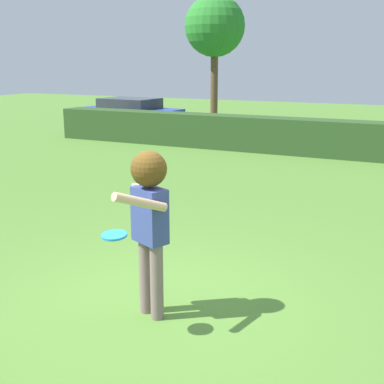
% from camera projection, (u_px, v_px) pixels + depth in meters
% --- Properties ---
extents(ground_plane, '(60.00, 60.00, 0.00)m').
position_uv_depth(ground_plane, '(159.00, 303.00, 5.85)').
color(ground_plane, '#4F7C2F').
extents(person, '(0.53, 0.84, 1.81)m').
position_uv_depth(person, '(149.00, 211.00, 5.29)').
color(person, slate).
rests_on(person, ground).
extents(frisbee, '(0.25, 0.25, 0.04)m').
position_uv_depth(frisbee, '(114.00, 235.00, 4.89)').
color(frisbee, '#268CE5').
extents(hedge_row, '(18.99, 0.90, 1.05)m').
position_uv_depth(hedge_row, '(336.00, 139.00, 14.71)').
color(hedge_row, '#2A4820').
rests_on(hedge_row, ground).
extents(parked_car_blue, '(4.31, 2.06, 1.25)m').
position_uv_depth(parked_car_blue, '(130.00, 112.00, 20.71)').
color(parked_car_blue, '#263FA5').
rests_on(parked_car_blue, ground).
extents(oak_tree, '(2.43, 2.43, 5.27)m').
position_uv_depth(oak_tree, '(215.00, 27.00, 20.55)').
color(oak_tree, brown).
rests_on(oak_tree, ground).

